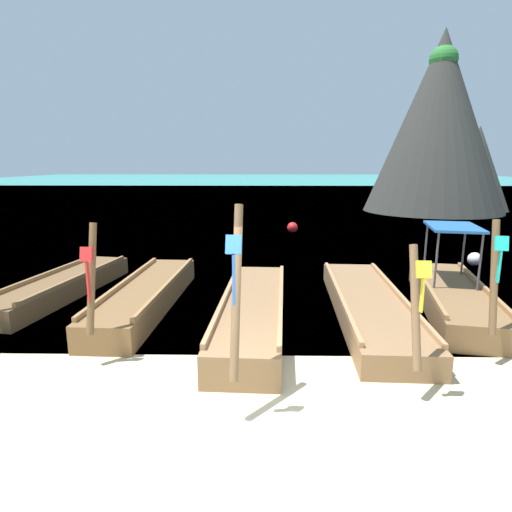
{
  "coord_description": "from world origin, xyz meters",
  "views": [
    {
      "loc": [
        0.17,
        -5.04,
        3.35
      ],
      "look_at": [
        0.0,
        4.07,
        1.38
      ],
      "focal_mm": 30.27,
      "sensor_mm": 36.0,
      "label": 1
    }
  ],
  "objects_px": {
    "mooring_buoy_near": "(292,228)",
    "longtail_boat_yellow_ribbon": "(368,305)",
    "longtail_boat_orange_ribbon": "(62,286)",
    "longtail_boat_red_ribbon": "(146,296)",
    "longtail_boat_turquoise_ribbon": "(453,296)",
    "longtail_boat_blue_ribbon": "(253,311)",
    "karst_rock": "(443,128)",
    "mooring_buoy_far": "(475,259)"
  },
  "relations": [
    {
      "from": "longtail_boat_turquoise_ribbon",
      "to": "karst_rock",
      "type": "bearing_deg",
      "value": 69.82
    },
    {
      "from": "longtail_boat_orange_ribbon",
      "to": "longtail_boat_blue_ribbon",
      "type": "height_order",
      "value": "longtail_boat_blue_ribbon"
    },
    {
      "from": "longtail_boat_blue_ribbon",
      "to": "mooring_buoy_far",
      "type": "bearing_deg",
      "value": 37.11
    },
    {
      "from": "longtail_boat_red_ribbon",
      "to": "mooring_buoy_near",
      "type": "xyz_separation_m",
      "value": [
        4.15,
        11.15,
        -0.03
      ]
    },
    {
      "from": "longtail_boat_blue_ribbon",
      "to": "mooring_buoy_near",
      "type": "distance_m",
      "value": 12.33
    },
    {
      "from": "longtail_boat_turquoise_ribbon",
      "to": "mooring_buoy_near",
      "type": "xyz_separation_m",
      "value": [
        -3.0,
        11.2,
        -0.08
      ]
    },
    {
      "from": "mooring_buoy_near",
      "to": "longtail_boat_blue_ribbon",
      "type": "bearing_deg",
      "value": -97.51
    },
    {
      "from": "longtail_boat_orange_ribbon",
      "to": "longtail_boat_turquoise_ribbon",
      "type": "relative_size",
      "value": 1.01
    },
    {
      "from": "longtail_boat_turquoise_ribbon",
      "to": "karst_rock",
      "type": "relative_size",
      "value": 0.45
    },
    {
      "from": "longtail_boat_orange_ribbon",
      "to": "longtail_boat_yellow_ribbon",
      "type": "bearing_deg",
      "value": -9.99
    },
    {
      "from": "mooring_buoy_near",
      "to": "longtail_boat_turquoise_ribbon",
      "type": "bearing_deg",
      "value": -75.02
    },
    {
      "from": "longtail_boat_orange_ribbon",
      "to": "longtail_boat_red_ribbon",
      "type": "height_order",
      "value": "longtail_boat_red_ribbon"
    },
    {
      "from": "longtail_boat_blue_ribbon",
      "to": "longtail_boat_turquoise_ribbon",
      "type": "distance_m",
      "value": 4.72
    },
    {
      "from": "longtail_boat_yellow_ribbon",
      "to": "mooring_buoy_near",
      "type": "xyz_separation_m",
      "value": [
        -0.94,
        11.63,
        0.02
      ]
    },
    {
      "from": "longtail_boat_red_ribbon",
      "to": "longtail_boat_turquoise_ribbon",
      "type": "xyz_separation_m",
      "value": [
        7.15,
        -0.05,
        0.05
      ]
    },
    {
      "from": "mooring_buoy_near",
      "to": "longtail_boat_yellow_ribbon",
      "type": "bearing_deg",
      "value": -85.36
    },
    {
      "from": "longtail_boat_orange_ribbon",
      "to": "longtail_boat_yellow_ribbon",
      "type": "relative_size",
      "value": 0.82
    },
    {
      "from": "longtail_boat_turquoise_ribbon",
      "to": "longtail_boat_red_ribbon",
      "type": "bearing_deg",
      "value": 179.62
    },
    {
      "from": "longtail_boat_orange_ribbon",
      "to": "mooring_buoy_near",
      "type": "bearing_deg",
      "value": 57.56
    },
    {
      "from": "longtail_boat_blue_ribbon",
      "to": "mooring_buoy_near",
      "type": "xyz_separation_m",
      "value": [
        1.61,
        12.22,
        -0.04
      ]
    },
    {
      "from": "longtail_boat_red_ribbon",
      "to": "longtail_boat_blue_ribbon",
      "type": "height_order",
      "value": "longtail_boat_blue_ribbon"
    },
    {
      "from": "longtail_boat_red_ribbon",
      "to": "karst_rock",
      "type": "bearing_deg",
      "value": 54.72
    },
    {
      "from": "longtail_boat_turquoise_ribbon",
      "to": "mooring_buoy_far",
      "type": "relative_size",
      "value": 12.16
    },
    {
      "from": "longtail_boat_orange_ribbon",
      "to": "mooring_buoy_far",
      "type": "bearing_deg",
      "value": 16.25
    },
    {
      "from": "longtail_boat_turquoise_ribbon",
      "to": "mooring_buoy_near",
      "type": "distance_m",
      "value": 11.59
    },
    {
      "from": "longtail_boat_orange_ribbon",
      "to": "mooring_buoy_far",
      "type": "distance_m",
      "value": 12.65
    },
    {
      "from": "longtail_boat_red_ribbon",
      "to": "mooring_buoy_near",
      "type": "distance_m",
      "value": 11.9
    },
    {
      "from": "longtail_boat_red_ribbon",
      "to": "mooring_buoy_far",
      "type": "height_order",
      "value": "longtail_boat_red_ribbon"
    },
    {
      "from": "karst_rock",
      "to": "mooring_buoy_far",
      "type": "distance_m",
      "value": 18.3
    },
    {
      "from": "longtail_boat_yellow_ribbon",
      "to": "karst_rock",
      "type": "height_order",
      "value": "karst_rock"
    },
    {
      "from": "karst_rock",
      "to": "longtail_boat_orange_ribbon",
      "type": "bearing_deg",
      "value": -130.55
    },
    {
      "from": "longtail_boat_orange_ribbon",
      "to": "karst_rock",
      "type": "xyz_separation_m",
      "value": [
        17.31,
        20.23,
        5.41
      ]
    },
    {
      "from": "longtail_boat_orange_ribbon",
      "to": "mooring_buoy_near",
      "type": "relative_size",
      "value": 10.64
    },
    {
      "from": "longtail_boat_blue_ribbon",
      "to": "mooring_buoy_near",
      "type": "relative_size",
      "value": 12.38
    },
    {
      "from": "mooring_buoy_near",
      "to": "longtail_boat_orange_ribbon",
      "type": "bearing_deg",
      "value": -122.44
    },
    {
      "from": "longtail_boat_turquoise_ribbon",
      "to": "mooring_buoy_near",
      "type": "height_order",
      "value": "longtail_boat_turquoise_ribbon"
    },
    {
      "from": "longtail_boat_turquoise_ribbon",
      "to": "mooring_buoy_near",
      "type": "bearing_deg",
      "value": 104.98
    },
    {
      "from": "karst_rock",
      "to": "mooring_buoy_near",
      "type": "xyz_separation_m",
      "value": [
        -10.76,
        -9.92,
        -5.41
      ]
    },
    {
      "from": "longtail_boat_blue_ribbon",
      "to": "longtail_boat_yellow_ribbon",
      "type": "relative_size",
      "value": 0.96
    },
    {
      "from": "longtail_boat_red_ribbon",
      "to": "longtail_boat_blue_ribbon",
      "type": "relative_size",
      "value": 0.9
    },
    {
      "from": "longtail_boat_turquoise_ribbon",
      "to": "mooring_buoy_far",
      "type": "bearing_deg",
      "value": 59.61
    },
    {
      "from": "mooring_buoy_near",
      "to": "longtail_boat_red_ribbon",
      "type": "bearing_deg",
      "value": -110.41
    }
  ]
}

